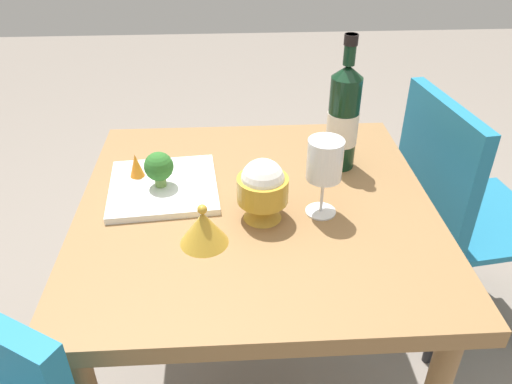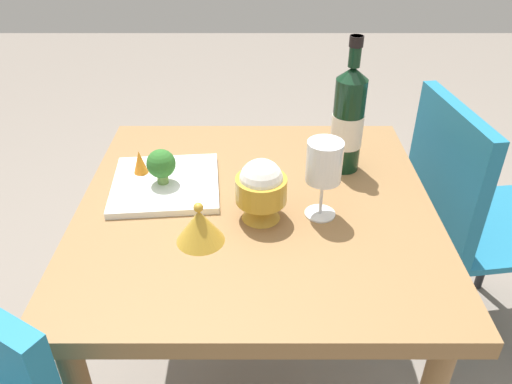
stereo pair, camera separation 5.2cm
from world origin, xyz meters
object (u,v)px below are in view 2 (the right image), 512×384
at_px(wine_bottle, 348,120).
at_px(broccoli_floret, 161,165).
at_px(serving_plate, 166,184).
at_px(chair_by_wall, 461,205).
at_px(carrot_garnish_left, 140,162).
at_px(rice_bowl_lid, 200,226).
at_px(rice_bowl, 261,189).
at_px(wine_glass, 324,164).

distance_m(wine_bottle, broccoli_floret, 0.46).
bearing_deg(serving_plate, chair_by_wall, 15.28).
bearing_deg(carrot_garnish_left, rice_bowl_lid, -55.80).
height_order(chair_by_wall, wine_bottle, wine_bottle).
xyz_separation_m(chair_by_wall, carrot_garnish_left, (-0.90, -0.19, 0.26)).
distance_m(rice_bowl_lid, serving_plate, 0.23).
bearing_deg(serving_plate, rice_bowl_lid, -63.61).
height_order(rice_bowl, serving_plate, rice_bowl).
bearing_deg(wine_bottle, rice_bowl_lid, -138.45).
bearing_deg(broccoli_floret, rice_bowl_lid, -61.90).
distance_m(chair_by_wall, serving_plate, 0.89).
xyz_separation_m(chair_by_wall, wine_bottle, (-0.40, -0.14, 0.35)).
bearing_deg(carrot_garnish_left, chair_by_wall, 11.81).
relative_size(wine_glass, rice_bowl, 1.26).
xyz_separation_m(wine_bottle, wine_glass, (-0.08, -0.20, -0.00)).
bearing_deg(broccoli_floret, wine_glass, -16.41).
bearing_deg(wine_glass, rice_bowl_lid, -160.05).
bearing_deg(wine_glass, chair_by_wall, 35.56).
bearing_deg(wine_bottle, serving_plate, -168.24).
height_order(chair_by_wall, carrot_garnish_left, chair_by_wall).
bearing_deg(rice_bowl, rice_bowl_lid, -146.88).
relative_size(wine_glass, rice_bowl_lid, 1.79).
relative_size(wine_bottle, broccoli_floret, 3.90).
relative_size(wine_bottle, wine_glass, 1.87).
bearing_deg(serving_plate, carrot_garnish_left, 148.39).
bearing_deg(chair_by_wall, carrot_garnish_left, -86.02).
bearing_deg(serving_plate, rice_bowl, -28.81).
distance_m(wine_glass, rice_bowl, 0.14).
height_order(wine_glass, rice_bowl_lid, wine_glass).
relative_size(chair_by_wall, serving_plate, 3.13).
bearing_deg(carrot_garnish_left, broccoli_floret, -37.64).
relative_size(broccoli_floret, carrot_garnish_left, 1.46).
bearing_deg(rice_bowl_lid, broccoli_floret, 118.10).
xyz_separation_m(wine_bottle, broccoli_floret, (-0.44, -0.10, -0.07)).
distance_m(wine_bottle, rice_bowl_lid, 0.46).
xyz_separation_m(rice_bowl, rice_bowl_lid, (-0.12, -0.08, -0.04)).
relative_size(chair_by_wall, rice_bowl, 6.00).
relative_size(rice_bowl_lid, serving_plate, 0.37).
height_order(broccoli_floret, carrot_garnish_left, broccoli_floret).
distance_m(rice_bowl, rice_bowl_lid, 0.15).
height_order(serving_plate, carrot_garnish_left, carrot_garnish_left).
relative_size(rice_bowl_lid, carrot_garnish_left, 1.70).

